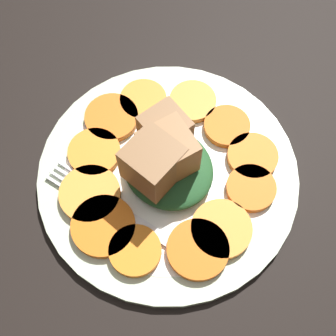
# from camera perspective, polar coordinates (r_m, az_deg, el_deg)

# --- Properties ---
(table_slab) EXTENTS (1.20, 1.20, 0.02)m
(table_slab) POSITION_cam_1_polar(r_m,az_deg,el_deg) (0.51, 0.00, -1.48)
(table_slab) COLOR black
(table_slab) RESTS_ON ground
(plate) EXTENTS (0.27, 0.27, 0.01)m
(plate) POSITION_cam_1_polar(r_m,az_deg,el_deg) (0.49, 0.00, -0.78)
(plate) COLOR beige
(plate) RESTS_ON table_slab
(carrot_slice_0) EXTENTS (0.05, 0.05, 0.01)m
(carrot_slice_0) POSITION_cam_1_polar(r_m,az_deg,el_deg) (0.50, 10.26, 1.41)
(carrot_slice_0) COLOR orange
(carrot_slice_0) RESTS_ON plate
(carrot_slice_1) EXTENTS (0.05, 0.05, 0.01)m
(carrot_slice_1) POSITION_cam_1_polar(r_m,az_deg,el_deg) (0.51, 6.89, 5.38)
(carrot_slice_1) COLOR #D76215
(carrot_slice_1) RESTS_ON plate
(carrot_slice_2) EXTENTS (0.05, 0.05, 0.01)m
(carrot_slice_2) POSITION_cam_1_polar(r_m,az_deg,el_deg) (0.53, 3.03, 8.10)
(carrot_slice_2) COLOR orange
(carrot_slice_2) RESTS_ON plate
(carrot_slice_3) EXTENTS (0.05, 0.05, 0.01)m
(carrot_slice_3) POSITION_cam_1_polar(r_m,az_deg,el_deg) (0.53, -3.02, 8.25)
(carrot_slice_3) COLOR orange
(carrot_slice_3) RESTS_ON plate
(carrot_slice_4) EXTENTS (0.06, 0.06, 0.01)m
(carrot_slice_4) POSITION_cam_1_polar(r_m,az_deg,el_deg) (0.52, -6.89, 6.12)
(carrot_slice_4) COLOR orange
(carrot_slice_4) RESTS_ON plate
(carrot_slice_5) EXTENTS (0.06, 0.06, 0.01)m
(carrot_slice_5) POSITION_cam_1_polar(r_m,az_deg,el_deg) (0.50, -8.97, 1.89)
(carrot_slice_5) COLOR orange
(carrot_slice_5) RESTS_ON plate
(carrot_slice_6) EXTENTS (0.06, 0.06, 0.01)m
(carrot_slice_6) POSITION_cam_1_polar(r_m,az_deg,el_deg) (0.48, -9.50, -3.14)
(carrot_slice_6) COLOR orange
(carrot_slice_6) RESTS_ON plate
(carrot_slice_7) EXTENTS (0.06, 0.06, 0.01)m
(carrot_slice_7) POSITION_cam_1_polar(r_m,az_deg,el_deg) (0.47, -7.89, -7.03)
(carrot_slice_7) COLOR orange
(carrot_slice_7) RESTS_ON plate
(carrot_slice_8) EXTENTS (0.05, 0.05, 0.01)m
(carrot_slice_8) POSITION_cam_1_polar(r_m,az_deg,el_deg) (0.46, -4.03, -10.02)
(carrot_slice_8) COLOR orange
(carrot_slice_8) RESTS_ON plate
(carrot_slice_9) EXTENTS (0.06, 0.06, 0.01)m
(carrot_slice_9) POSITION_cam_1_polar(r_m,az_deg,el_deg) (0.46, 3.66, -9.89)
(carrot_slice_9) COLOR orange
(carrot_slice_9) RESTS_ON plate
(carrot_slice_10) EXTENTS (0.06, 0.06, 0.01)m
(carrot_slice_10) POSITION_cam_1_polar(r_m,az_deg,el_deg) (0.46, 6.94, -7.05)
(carrot_slice_10) COLOR orange
(carrot_slice_10) RESTS_ON plate
(carrot_slice_11) EXTENTS (0.05, 0.05, 0.01)m
(carrot_slice_11) POSITION_cam_1_polar(r_m,az_deg,el_deg) (0.48, 10.09, -2.43)
(carrot_slice_11) COLOR orange
(carrot_slice_11) RESTS_ON plate
(center_pile) EXTENTS (0.10, 0.09, 0.07)m
(center_pile) POSITION_cam_1_polar(r_m,az_deg,el_deg) (0.46, -0.46, 1.16)
(center_pile) COLOR #235128
(center_pile) RESTS_ON plate
(fork) EXTENTS (0.19, 0.07, 0.00)m
(fork) POSITION_cam_1_polar(r_m,az_deg,el_deg) (0.47, -5.47, -5.57)
(fork) COLOR silver
(fork) RESTS_ON plate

